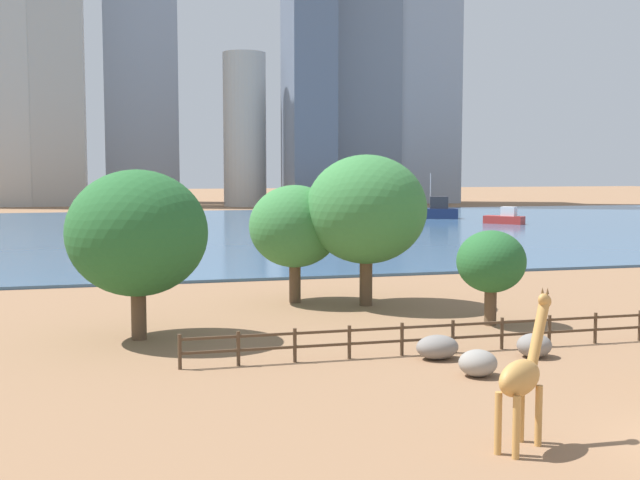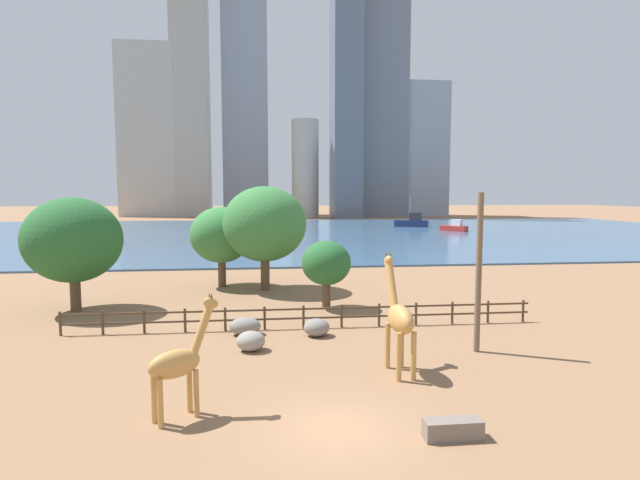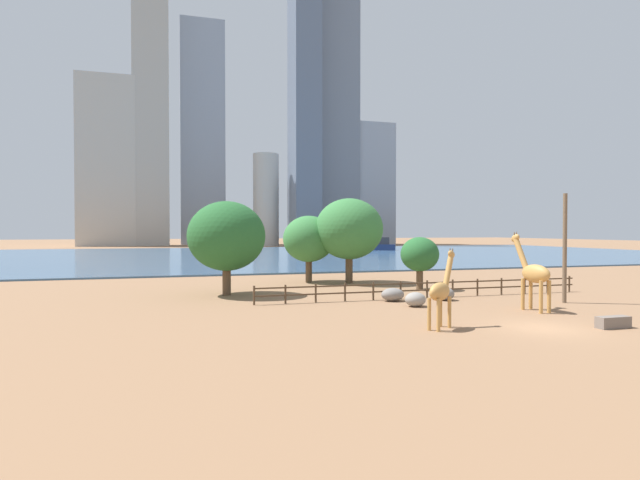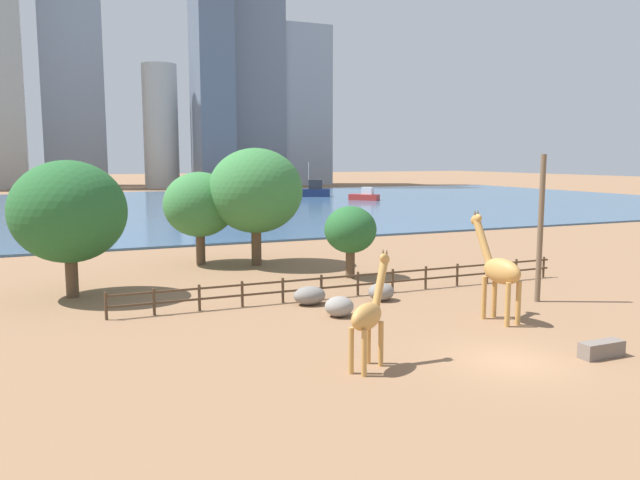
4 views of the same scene
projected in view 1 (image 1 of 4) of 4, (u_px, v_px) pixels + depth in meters
ground_plane at (240, 229)px, 97.96m from camera, size 400.00×400.00×0.00m
harbor_water at (244, 230)px, 95.06m from camera, size 180.00×86.00×0.20m
giraffe_companion at (522, 376)px, 20.75m from camera, size 2.43×1.89×4.11m
boulder_near_fence at (478, 363)px, 28.17m from camera, size 1.38×1.26×0.95m
boulder_by_pole at (534, 345)px, 31.03m from camera, size 1.37×1.24×0.93m
boulder_small at (437, 347)px, 30.70m from camera, size 1.67×1.24×0.93m
enclosure_fence at (503, 331)px, 32.37m from camera, size 26.12×0.14×1.30m
tree_left_large at (491, 262)px, 37.18m from camera, size 3.22×3.22×4.44m
tree_center_broad at (295, 227)px, 43.39m from camera, size 4.97×4.97×6.42m
tree_right_tall at (137, 233)px, 33.93m from camera, size 5.98×5.98×7.26m
tree_left_small at (366, 210)px, 42.36m from camera, size 6.42×6.42×8.04m
boat_ferry at (434, 211)px, 114.83m from camera, size 7.60×5.23×6.45m
boat_sailboat at (505, 218)px, 103.56m from camera, size 4.73×5.00×2.23m
skyline_block_central at (245, 130)px, 155.78m from camera, size 8.31×8.31×29.63m
skyline_tower_glass at (139, 18)px, 170.39m from camera, size 15.29×8.18×78.74m
skyline_block_wide at (415, 103)px, 171.54m from camera, size 16.64×11.33×42.74m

